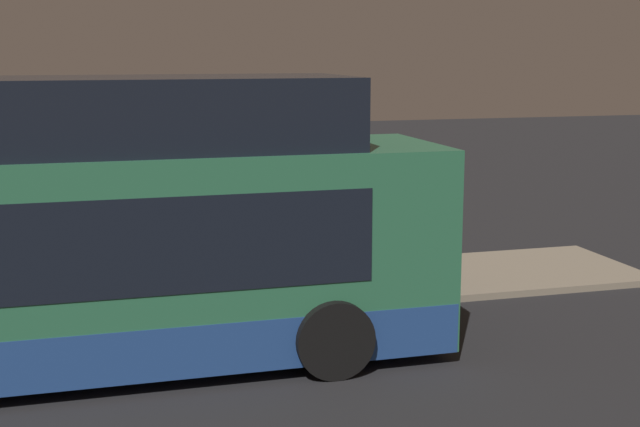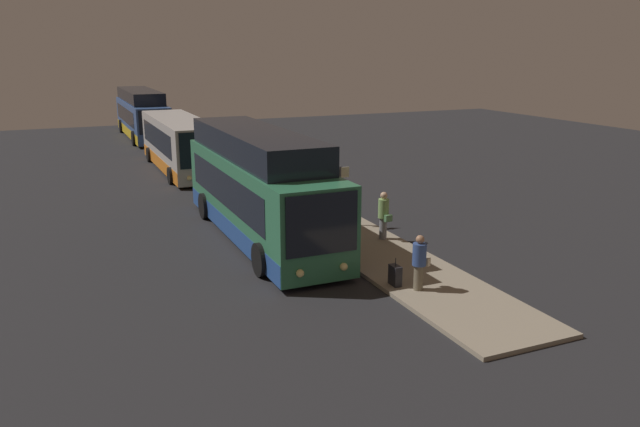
% 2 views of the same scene
% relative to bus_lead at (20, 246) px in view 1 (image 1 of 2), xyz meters
% --- Properties ---
extents(ground, '(80.00, 80.00, 0.00)m').
position_rel_bus_lead_xyz_m(ground, '(1.34, 0.00, -1.80)').
color(ground, '#232326').
extents(platform, '(20.00, 3.02, 0.12)m').
position_rel_bus_lead_xyz_m(platform, '(1.34, 3.11, -1.74)').
color(platform, gray).
rests_on(platform, ground).
extents(bus_lead, '(11.61, 2.84, 4.01)m').
position_rel_bus_lead_xyz_m(bus_lead, '(0.00, 0.00, 0.00)').
color(bus_lead, '#2D704C').
rests_on(bus_lead, ground).
extents(passenger_boarding, '(0.52, 0.65, 1.65)m').
position_rel_bus_lead_xyz_m(passenger_boarding, '(7.21, 2.47, -0.80)').
color(passenger_boarding, '#6B604C').
rests_on(passenger_boarding, platform).
extents(passenger_waiting, '(0.60, 0.44, 1.77)m').
position_rel_bus_lead_xyz_m(passenger_waiting, '(2.44, 3.96, -0.72)').
color(passenger_waiting, gray).
rests_on(passenger_waiting, platform).
extents(suitcase, '(0.44, 0.24, 0.85)m').
position_rel_bus_lead_xyz_m(suitcase, '(6.63, 2.02, -1.37)').
color(suitcase, black).
rests_on(suitcase, platform).
extents(sign_post, '(0.10, 0.77, 2.36)m').
position_rel_bus_lead_xyz_m(sign_post, '(0.09, 3.30, -0.17)').
color(sign_post, '#4C4C51').
rests_on(sign_post, platform).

